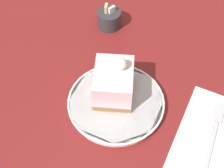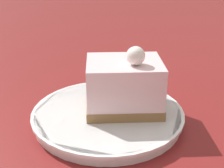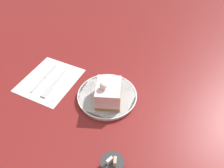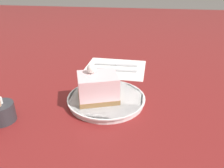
{
  "view_description": "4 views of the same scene",
  "coord_description": "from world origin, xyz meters",
  "px_view_note": "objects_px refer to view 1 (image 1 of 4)",
  "views": [
    {
      "loc": [
        0.17,
        -0.36,
        0.62
      ],
      "look_at": [
        -0.01,
        0.01,
        0.07
      ],
      "focal_mm": 50.0,
      "sensor_mm": 36.0,
      "label": 1
    },
    {
      "loc": [
        0.39,
        0.14,
        0.24
      ],
      "look_at": [
        -0.01,
        0.02,
        0.06
      ],
      "focal_mm": 50.0,
      "sensor_mm": 36.0,
      "label": 2
    },
    {
      "loc": [
        -0.23,
        0.5,
        0.64
      ],
      "look_at": [
        -0.01,
        0.0,
        0.07
      ],
      "focal_mm": 35.0,
      "sensor_mm": 36.0,
      "label": 3
    },
    {
      "loc": [
        -0.53,
        -0.09,
        0.34
      ],
      "look_at": [
        0.02,
        -0.0,
        0.05
      ],
      "focal_mm": 35.0,
      "sensor_mm": 36.0,
      "label": 4
    }
  ],
  "objects_px": {
    "plate": "(116,103)",
    "cake_slice": "(114,82)",
    "fork": "(215,129)",
    "sugar_bowl": "(109,19)"
  },
  "relations": [
    {
      "from": "cake_slice",
      "to": "sugar_bowl",
      "type": "distance_m",
      "value": 0.25
    },
    {
      "from": "sugar_bowl",
      "to": "plate",
      "type": "bearing_deg",
      "value": -61.85
    },
    {
      "from": "plate",
      "to": "cake_slice",
      "type": "bearing_deg",
      "value": 126.25
    },
    {
      "from": "sugar_bowl",
      "to": "cake_slice",
      "type": "bearing_deg",
      "value": -62.67
    },
    {
      "from": "plate",
      "to": "cake_slice",
      "type": "height_order",
      "value": "cake_slice"
    },
    {
      "from": "cake_slice",
      "to": "fork",
      "type": "height_order",
      "value": "cake_slice"
    },
    {
      "from": "fork",
      "to": "sugar_bowl",
      "type": "height_order",
      "value": "sugar_bowl"
    },
    {
      "from": "plate",
      "to": "fork",
      "type": "distance_m",
      "value": 0.23
    },
    {
      "from": "fork",
      "to": "sugar_bowl",
      "type": "xyz_separation_m",
      "value": [
        -0.36,
        0.21,
        0.02
      ]
    },
    {
      "from": "plate",
      "to": "fork",
      "type": "relative_size",
      "value": 1.26
    }
  ]
}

